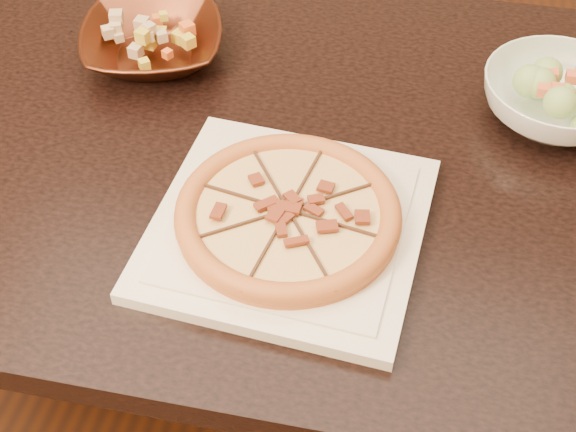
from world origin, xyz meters
name	(u,v)px	position (x,y,z in m)	size (l,w,h in m)	color
floor	(222,344)	(0.00, 0.00, -0.01)	(4.00, 4.00, 0.02)	#41200E
dining_table	(253,191)	(0.13, -0.14, 0.64)	(1.34, 0.88, 0.75)	black
plate	(288,227)	(0.22, -0.31, 0.76)	(0.35, 0.35, 0.02)	silver
pizza	(288,214)	(0.22, -0.31, 0.78)	(0.28, 0.28, 0.03)	#D6753B
bronze_bowl	(153,44)	(-0.06, 0.00, 0.78)	(0.22, 0.22, 0.05)	#532615
mixed_dish	(149,21)	(-0.06, 0.00, 0.82)	(0.10, 0.11, 0.03)	tan
salad_bowl	(557,98)	(0.54, 0.00, 0.78)	(0.21, 0.21, 0.07)	white
salad	(565,69)	(0.54, 0.00, 0.83)	(0.08, 0.12, 0.04)	#92C568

